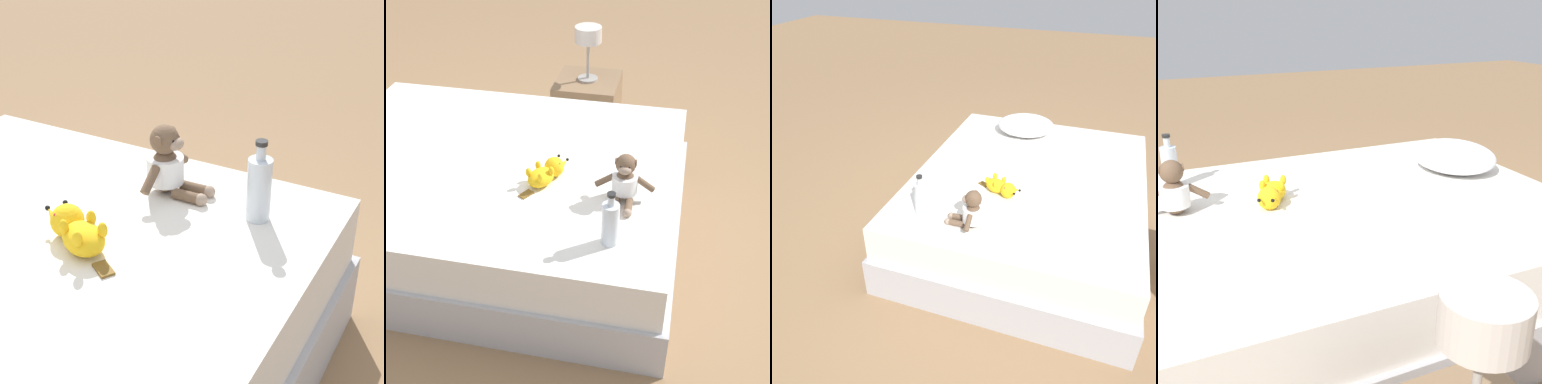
{
  "view_description": "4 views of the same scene",
  "coord_description": "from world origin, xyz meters",
  "views": [
    {
      "loc": [
        -1.11,
        0.8,
        1.47
      ],
      "look_at": [
        -0.34,
        -0.62,
        0.58
      ],
      "focal_mm": 56.87,
      "sensor_mm": 36.0,
      "label": 1
    },
    {
      "loc": [
        -2.26,
        -0.92,
        2.04
      ],
      "look_at": [
        -0.35,
        -0.52,
        0.62
      ],
      "focal_mm": 50.85,
      "sensor_mm": 36.0,
      "label": 2
    },
    {
      "loc": [
        0.41,
        -2.51,
        1.92
      ],
      "look_at": [
        -0.31,
        -0.53,
        0.59
      ],
      "focal_mm": 38.06,
      "sensor_mm": 36.0,
      "label": 3
    },
    {
      "loc": [
        1.81,
        -0.81,
        1.32
      ],
      "look_at": [
        0.0,
        0.0,
        0.55
      ],
      "focal_mm": 45.37,
      "sensor_mm": 36.0,
      "label": 4
    }
  ],
  "objects": [
    {
      "name": "plush_monkey",
      "position": [
        -0.2,
        -0.71,
        0.59
      ],
      "size": [
        0.23,
        0.29,
        0.24
      ],
      "color": "brown",
      "rests_on": "bed"
    },
    {
      "name": "glass_bottle",
      "position": [
        -0.52,
        -0.7,
        0.6
      ],
      "size": [
        0.08,
        0.08,
        0.26
      ],
      "color": "silver",
      "rests_on": "bed"
    },
    {
      "name": "plush_yellow_creature",
      "position": [
        -0.13,
        -0.32,
        0.55
      ],
      "size": [
        0.32,
        0.2,
        0.1
      ],
      "color": "yellow",
      "rests_on": "bed"
    }
  ]
}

